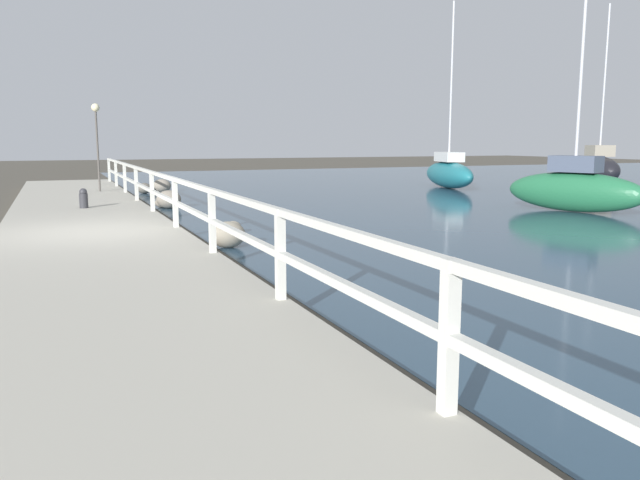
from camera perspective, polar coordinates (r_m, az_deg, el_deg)
ground_plane at (r=13.10m, az=-20.10°, el=-0.37°), size 120.00×120.00×0.00m
dock_walkway at (r=13.09m, az=-20.13°, el=0.17°), size 3.50×36.00×0.25m
railing at (r=13.17m, az=-13.13°, el=4.19°), size 0.10×32.50×1.03m
boulder_upstream at (r=25.60m, az=-14.26°, el=4.83°), size 0.71×0.64×0.54m
boulder_near_dock at (r=19.73m, az=-14.28°, el=3.32°), size 0.40×0.36×0.30m
boulder_downstream at (r=25.25m, az=-15.78°, el=4.57°), size 0.55×0.50×0.41m
boulder_mid_strip at (r=12.00m, az=-8.43°, el=0.49°), size 0.67×0.61×0.51m
boulder_water_edge at (r=19.42m, az=-13.66°, el=3.63°), size 0.74×0.66×0.55m
boulder_far_strip at (r=13.86m, az=-7.97°, el=1.16°), size 0.37×0.33×0.28m
mooring_bollard at (r=17.80m, az=-20.81°, el=3.59°), size 0.22×0.22×0.53m
dock_lamp at (r=23.57m, az=-19.77°, el=9.93°), size 0.28×0.28×3.07m
sailboat_teal at (r=27.81m, az=11.67°, el=6.05°), size 2.33×5.09×7.80m
sailboat_green at (r=19.36m, az=22.20°, el=4.39°), size 2.21×4.17×6.74m
sailboat_black at (r=32.30m, az=24.12°, el=6.04°), size 2.35×3.30×8.17m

